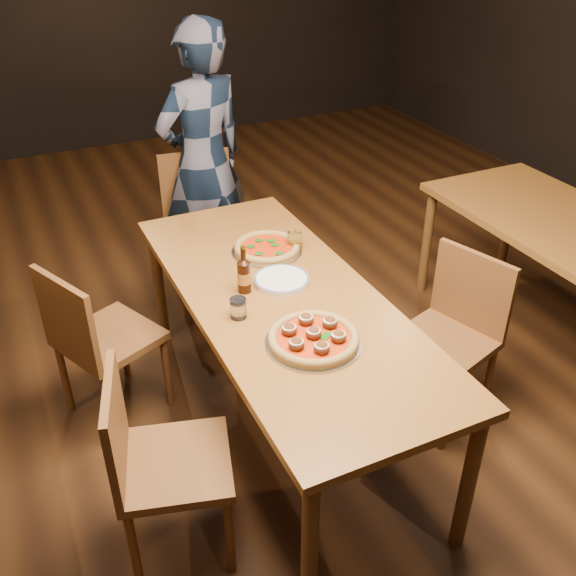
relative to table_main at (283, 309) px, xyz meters
name	(u,v)px	position (x,y,z in m)	size (l,w,h in m)	color
ground	(284,421)	(0.00, 0.00, -0.68)	(9.00, 9.00, 0.00)	black
room_shell	(282,31)	(0.00, 0.00, 1.18)	(9.00, 9.00, 9.00)	black
table_main	(283,309)	(0.00, 0.00, 0.00)	(0.80, 2.00, 0.75)	maroon
chair_main_nw	(175,462)	(-0.66, -0.45, -0.23)	(0.41, 0.41, 0.89)	brown
chair_main_sw	(109,336)	(-0.71, 0.46, -0.23)	(0.42, 0.42, 0.89)	brown
chair_main_e	(443,341)	(0.72, -0.26, -0.23)	(0.42, 0.42, 0.89)	brown
chair_end	(204,229)	(0.06, 1.30, -0.20)	(0.44, 0.44, 0.95)	brown
pizza_meatball	(314,338)	(-0.04, -0.36, 0.10)	(0.39, 0.39, 0.07)	#B7B7BF
pizza_margherita	(267,248)	(0.10, 0.40, 0.09)	(0.35, 0.35, 0.05)	#B7B7BF
plate_stack	(282,280)	(0.04, 0.11, 0.08)	(0.25, 0.25, 0.02)	white
beer_bottle	(244,276)	(-0.14, 0.11, 0.15)	(0.06, 0.06, 0.22)	black
water_glass	(238,308)	(-0.24, -0.07, 0.12)	(0.07, 0.07, 0.09)	white
amber_glass	(295,241)	(0.24, 0.37, 0.12)	(0.07, 0.07, 0.09)	#9E6A11
diner	(203,162)	(0.14, 1.45, 0.17)	(0.62, 0.41, 1.70)	black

